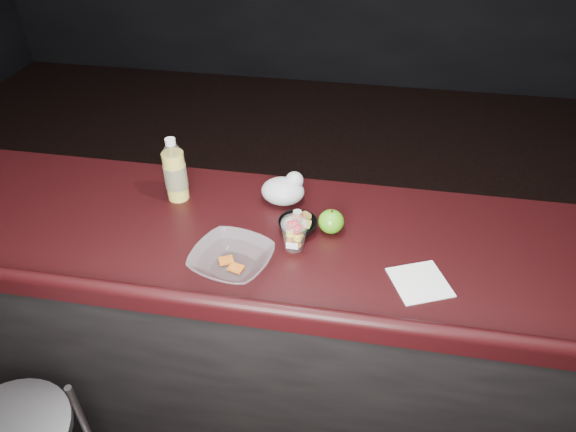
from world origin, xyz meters
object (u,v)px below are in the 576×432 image
object	(u,v)px
fruit_cup	(294,232)
snack_bowl	(297,225)
green_apple	(331,221)
lemonade_bottle	(175,174)
takeout_bowl	(232,260)

from	to	relation	value
fruit_cup	snack_bowl	bearing A→B (deg)	91.90
green_apple	snack_bowl	size ratio (longest dim) A/B	0.52
lemonade_bottle	fruit_cup	xyz separation A→B (m)	(0.47, -0.21, -0.04)
lemonade_bottle	takeout_bowl	size ratio (longest dim) A/B	0.83
fruit_cup	green_apple	bearing A→B (deg)	44.08
lemonade_bottle	snack_bowl	xyz separation A→B (m)	(0.47, -0.12, -0.08)
green_apple	fruit_cup	bearing A→B (deg)	-135.92
lemonade_bottle	green_apple	world-z (taller)	lemonade_bottle
snack_bowl	takeout_bowl	world-z (taller)	snack_bowl
green_apple	lemonade_bottle	bearing A→B (deg)	170.21
lemonade_bottle	fruit_cup	distance (m)	0.51
fruit_cup	snack_bowl	world-z (taller)	fruit_cup
fruit_cup	green_apple	xyz separation A→B (m)	(0.11, 0.11, -0.02)
green_apple	snack_bowl	xyz separation A→B (m)	(-0.11, -0.02, -0.02)
lemonade_bottle	takeout_bowl	world-z (taller)	lemonade_bottle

